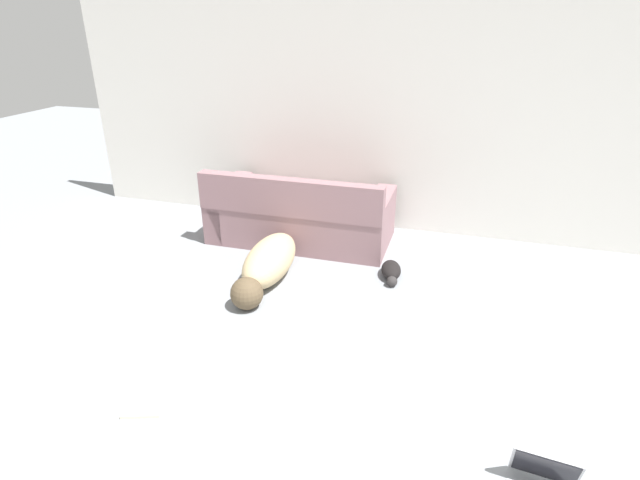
{
  "coord_description": "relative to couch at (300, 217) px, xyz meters",
  "views": [
    {
      "loc": [
        0.56,
        -0.96,
        2.22
      ],
      "look_at": [
        -0.42,
        2.31,
        0.67
      ],
      "focal_mm": 28.0,
      "sensor_mm": 36.0,
      "label": 1
    }
  ],
  "objects": [
    {
      "name": "wall_back",
      "position": [
        1.04,
        0.65,
        0.94
      ],
      "size": [
        7.75,
        0.06,
        2.4
      ],
      "color": "silver",
      "rests_on": "ground_plane"
    },
    {
      "name": "couch",
      "position": [
        0.0,
        0.0,
        0.0
      ],
      "size": [
        1.88,
        0.9,
        0.78
      ],
      "rotation": [
        0.0,
        0.0,
        3.14
      ],
      "color": "gray",
      "rests_on": "ground_plane"
    },
    {
      "name": "dog",
      "position": [
        0.01,
        -0.96,
        -0.08
      ],
      "size": [
        0.4,
        1.37,
        0.37
      ],
      "rotation": [
        0.0,
        0.0,
        4.73
      ],
      "color": "tan",
      "rests_on": "ground_plane"
    },
    {
      "name": "cat",
      "position": [
        1.07,
        -0.57,
        -0.2
      ],
      "size": [
        0.24,
        0.48,
        0.13
      ],
      "rotation": [
        0.0,
        0.0,
        4.92
      ],
      "color": "black",
      "rests_on": "ground_plane"
    },
    {
      "name": "book_cream",
      "position": [
        -0.12,
        -2.69,
        -0.25
      ],
      "size": [
        0.27,
        0.23,
        0.02
      ],
      "rotation": [
        0.0,
        0.0,
        0.32
      ],
      "color": "beige",
      "rests_on": "ground_plane"
    }
  ]
}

